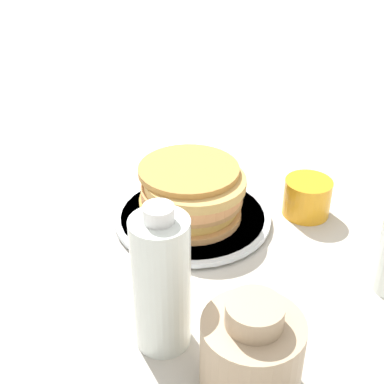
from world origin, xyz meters
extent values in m
plane|color=#BCB7AD|center=(0.00, 0.00, 0.00)|extent=(4.00, 4.00, 0.00)
cylinder|color=silver|center=(-0.02, 0.00, 0.01)|extent=(0.23, 0.23, 0.01)
cylinder|color=silver|center=(-0.02, 0.00, 0.01)|extent=(0.25, 0.25, 0.01)
cylinder|color=tan|center=(-0.02, 0.00, 0.02)|extent=(0.16, 0.16, 0.01)
cylinder|color=#BD9646|center=(-0.03, -0.01, 0.03)|extent=(0.16, 0.16, 0.02)
cylinder|color=#AE7B48|center=(-0.03, 0.00, 0.05)|extent=(0.16, 0.16, 0.01)
cylinder|color=tan|center=(-0.02, 0.00, 0.06)|extent=(0.16, 0.16, 0.02)
cylinder|color=tan|center=(-0.02, 0.01, 0.08)|extent=(0.16, 0.16, 0.02)
cylinder|color=#BA8542|center=(-0.03, -0.01, 0.09)|extent=(0.16, 0.16, 0.01)
cylinder|color=orange|center=(-0.11, 0.17, 0.03)|extent=(0.08, 0.08, 0.06)
cylinder|color=tan|center=(0.25, 0.16, 0.05)|extent=(0.11, 0.11, 0.09)
cylinder|color=tan|center=(0.25, 0.16, 0.11)|extent=(0.06, 0.06, 0.03)
cylinder|color=silver|center=(0.22, 0.05, 0.09)|extent=(0.07, 0.07, 0.17)
cylinder|color=white|center=(0.22, 0.05, 0.18)|extent=(0.03, 0.03, 0.02)
cube|color=white|center=(-0.26, -0.09, 0.01)|extent=(0.20, 0.17, 0.02)
camera|label=1|loc=(0.64, 0.23, 0.49)|focal=50.00mm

